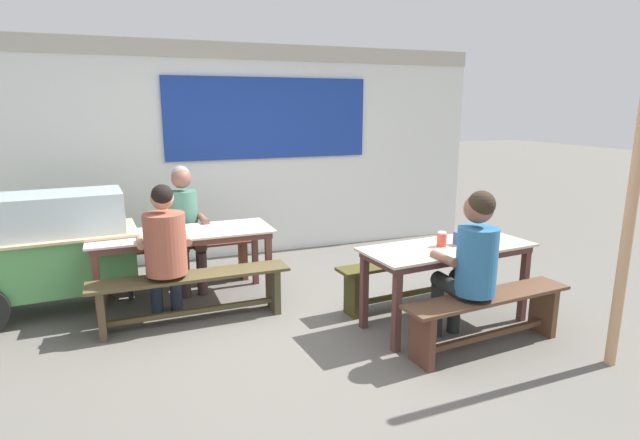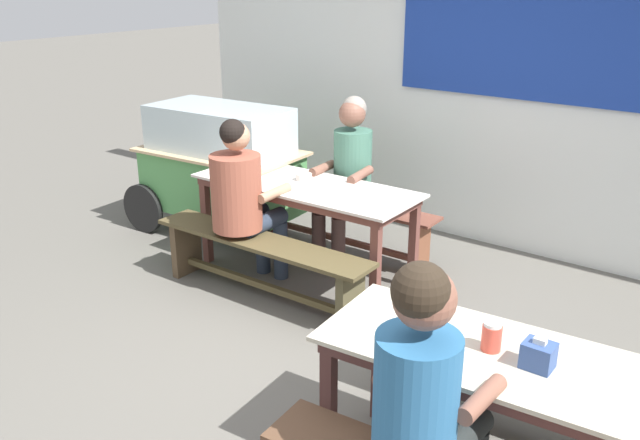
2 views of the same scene
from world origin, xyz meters
TOP-DOWN VIEW (x-y plane):
  - ground_plane at (0.00, 0.00)m, footprint 40.00×40.00m
  - backdrop_wall at (0.01, 2.60)m, footprint 6.56×0.23m
  - dining_table_far at (-0.99, 1.08)m, footprint 1.76×0.69m
  - dining_table_near at (1.15, -0.28)m, footprint 1.60×0.75m
  - bench_far_back at (-1.00, 1.61)m, footprint 1.68×0.30m
  - bench_far_front at (-0.98, 0.56)m, footprint 1.78×0.34m
  - bench_near_back at (1.10, 0.24)m, footprint 1.58×0.38m
  - bench_near_front at (1.19, -0.81)m, footprint 1.55×0.43m
  - food_cart at (-2.13, 1.33)m, footprint 1.77×0.91m
  - person_left_back_turned at (-1.18, 0.62)m, footprint 0.47×0.60m
  - person_center_facing at (-0.91, 1.53)m, footprint 0.44×0.58m
  - person_near_front at (1.03, -0.75)m, footprint 0.43×0.58m
  - tissue_box at (1.29, -0.29)m, footprint 0.12×0.10m
  - condiment_jar at (1.08, -0.28)m, footprint 0.08×0.08m
  - soup_bowl at (-1.05, 1.16)m, footprint 0.12×0.12m
  - wooden_support_post at (1.92, -1.36)m, footprint 0.08×0.08m

SIDE VIEW (x-z plane):
  - ground_plane at x=0.00m, z-range 0.00..0.00m
  - bench_far_back at x=-1.00m, z-range 0.07..0.53m
  - bench_near_front at x=1.19m, z-range 0.08..0.54m
  - bench_near_back at x=1.10m, z-range 0.08..0.54m
  - bench_far_front at x=-0.98m, z-range 0.09..0.55m
  - food_cart at x=-2.13m, z-range 0.08..1.23m
  - dining_table_near at x=1.15m, z-range 0.29..1.02m
  - dining_table_far at x=-0.99m, z-range 0.29..1.03m
  - person_left_back_turned at x=-1.18m, z-range 0.09..1.38m
  - person_center_facing at x=-0.91m, z-range 0.09..1.41m
  - person_near_front at x=1.03m, z-range 0.10..1.42m
  - soup_bowl at x=-1.05m, z-range 0.74..0.79m
  - tissue_box at x=1.29m, z-range 0.73..0.86m
  - condiment_jar at x=1.08m, z-range 0.74..0.87m
  - wooden_support_post at x=1.92m, z-range 0.00..2.44m
  - backdrop_wall at x=0.01m, z-range 0.07..2.78m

